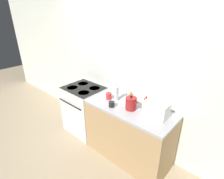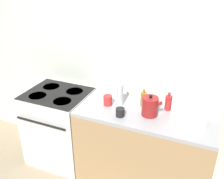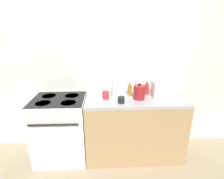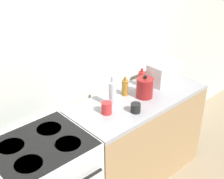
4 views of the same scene
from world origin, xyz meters
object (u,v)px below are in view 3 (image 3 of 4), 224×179
at_px(bottle_red, 147,89).
at_px(cup_black, 121,100).
at_px(bottle_clear, 114,89).
at_px(kettle, 139,92).
at_px(bottle_amber, 130,90).
at_px(toaster, 164,89).
at_px(stove, 61,128).
at_px(cup_red, 106,95).

relative_size(bottle_red, cup_black, 2.18).
bearing_deg(bottle_clear, cup_black, -68.07).
relative_size(kettle, bottle_amber, 1.19).
distance_m(toaster, bottle_red, 0.24).
distance_m(toaster, bottle_clear, 0.69).
xyz_separation_m(stove, bottle_clear, (0.75, 0.04, 0.56)).
bearing_deg(cup_red, kettle, -2.71).
xyz_separation_m(kettle, bottle_amber, (-0.11, 0.15, -0.02)).
bearing_deg(cup_black, kettle, 27.12).
xyz_separation_m(bottle_red, bottle_amber, (-0.25, -0.02, -0.00)).
relative_size(bottle_red, cup_red, 1.78).
bearing_deg(cup_red, stove, 178.92).
height_order(kettle, cup_black, kettle).
bearing_deg(bottle_amber, bottle_clear, -161.23).
distance_m(bottle_clear, cup_black, 0.23).
bearing_deg(kettle, toaster, 11.20).
bearing_deg(stove, cup_red, -1.08).
distance_m(kettle, bottle_red, 0.22).
height_order(bottle_amber, cup_red, bottle_amber).
xyz_separation_m(cup_black, cup_red, (-0.19, 0.15, 0.01)).
xyz_separation_m(toaster, bottle_clear, (-0.69, 0.00, 0.02)).
xyz_separation_m(stove, toaster, (1.44, 0.04, 0.55)).
relative_size(bottle_amber, cup_black, 2.16).
xyz_separation_m(bottle_clear, bottle_amber, (0.22, 0.08, -0.04)).
bearing_deg(toaster, bottle_clear, 179.95).
distance_m(toaster, cup_black, 0.64).
relative_size(toaster, bottle_clear, 1.08).
height_order(toaster, cup_red, toaster).
bearing_deg(stove, bottle_clear, 2.88).
xyz_separation_m(bottle_red, cup_red, (-0.58, -0.15, -0.03)).
height_order(bottle_red, cup_black, bottle_red).
height_order(kettle, bottle_red, kettle).
distance_m(bottle_red, bottle_amber, 0.25).
bearing_deg(bottle_amber, kettle, -54.17).
bearing_deg(kettle, bottle_amber, 125.83).
bearing_deg(bottle_clear, kettle, -12.06).
relative_size(toaster, cup_black, 3.71).
distance_m(kettle, cup_black, 0.29).
distance_m(toaster, bottle_amber, 0.47).
relative_size(kettle, toaster, 0.70).
xyz_separation_m(stove, cup_red, (0.64, -0.01, 0.49)).
bearing_deg(toaster, kettle, -168.80).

